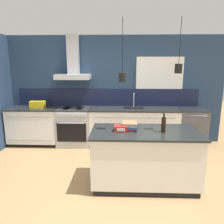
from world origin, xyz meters
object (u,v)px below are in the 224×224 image
dishwasher (191,128)px  yellow_toolbox (38,104)px  red_supply_box (121,128)px  bottle_on_island (164,124)px  book_stack (130,125)px  oven_range (74,126)px

dishwasher → yellow_toolbox: size_ratio=2.68×
yellow_toolbox → dishwasher: bearing=-0.0°
red_supply_box → yellow_toolbox: yellow_toolbox is taller
red_supply_box → yellow_toolbox: size_ratio=0.62×
bottle_on_island → book_stack: bottle_on_island is taller
book_stack → red_supply_box: 0.18m
bottle_on_island → red_supply_box: bottle_on_island is taller
red_supply_box → yellow_toolbox: (-1.98, 1.74, 0.04)m
oven_range → dishwasher: (2.79, 0.00, 0.00)m
oven_range → yellow_toolbox: 1.01m
dishwasher → red_supply_box: bearing=-133.7°
oven_range → red_supply_box: (1.12, -1.74, 0.50)m
oven_range → yellow_toolbox: bearing=179.7°
dishwasher → red_supply_box: red_supply_box is taller
book_stack → yellow_toolbox: size_ratio=1.01×
bottle_on_island → book_stack: 0.53m
book_stack → yellow_toolbox: bearing=142.2°
oven_range → book_stack: bearing=-52.4°
bottle_on_island → red_supply_box: size_ratio=1.42×
bottle_on_island → yellow_toolbox: bottle_on_island is taller
oven_range → bottle_on_island: (1.77, -1.79, 0.58)m
dishwasher → oven_range: bearing=-179.9°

